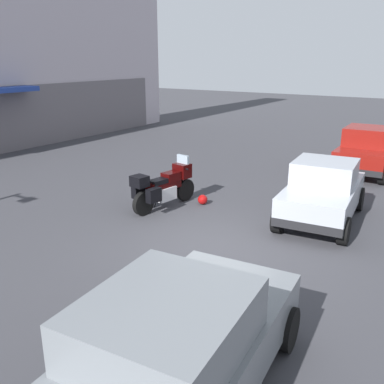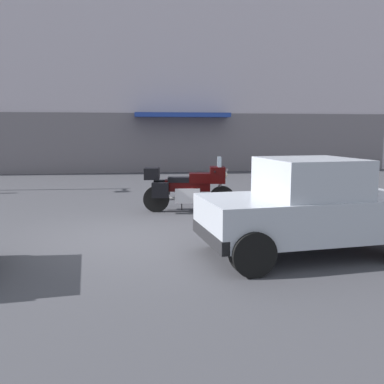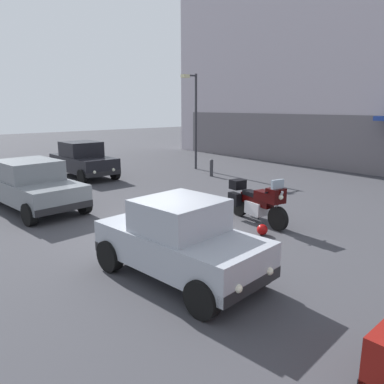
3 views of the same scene
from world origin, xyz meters
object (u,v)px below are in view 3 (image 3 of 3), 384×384
motorcycle (257,201)px  car_wagon_end (83,160)px  car_compact_side (180,240)px  streetlamp_curbside (194,112)px  bollard_curbside (211,167)px  helmet (262,230)px  car_sedan_far (30,184)px

motorcycle → car_wagon_end: 9.79m
motorcycle → car_compact_side: 4.16m
motorcycle → streetlamp_curbside: bearing=158.6°
streetlamp_curbside → motorcycle: bearing=-29.8°
car_compact_side → bollard_curbside: 10.92m
helmet → streetlamp_curbside: 10.90m
car_compact_side → car_wagon_end: 11.63m
motorcycle → streetlamp_curbside: size_ratio=0.47×
motorcycle → car_wagon_end: size_ratio=0.58×
car_sedan_far → car_compact_side: bearing=178.3°
motorcycle → bollard_curbside: size_ratio=2.80×
motorcycle → streetlamp_curbside: streetlamp_curbside is taller
car_sedan_far → car_compact_side: size_ratio=1.31×
helmet → car_wagon_end: 10.61m
car_sedan_far → streetlamp_curbside: 9.63m
helmet → car_compact_side: bearing=-79.5°
car_wagon_end → streetlamp_curbside: 6.01m
helmet → car_sedan_far: car_sedan_far is taller
motorcycle → bollard_curbside: motorcycle is taller
car_compact_side → car_wagon_end: size_ratio=0.92×
car_compact_side → helmet: bearing=94.9°
helmet → car_wagon_end: (-10.59, 0.04, 0.67)m
motorcycle → bollard_curbside: bearing=155.2°
helmet → bollard_curbside: size_ratio=0.35×
motorcycle → helmet: motorcycle is taller
bollard_curbside → car_sedan_far: bearing=-87.4°
car_sedan_far → motorcycle: bearing=-148.0°
helmet → bollard_curbside: 8.40m
car_wagon_end → car_compact_side: bearing=-17.4°
car_compact_side → streetlamp_curbside: streetlamp_curbside is taller
car_wagon_end → bollard_curbside: size_ratio=4.85×
helmet → bollard_curbside: bearing=145.6°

